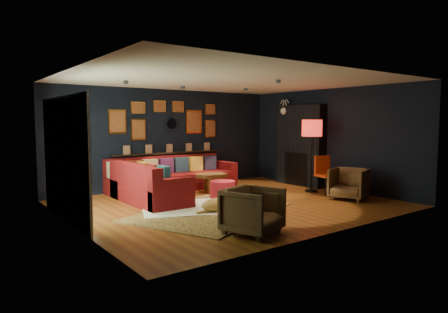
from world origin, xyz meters
TOP-DOWN VIEW (x-y plane):
  - floor at (0.00, 0.00)m, footprint 6.50×6.50m
  - room_walls at (0.00, 0.00)m, footprint 6.50×6.50m
  - sectional at (-0.61, 1.81)m, footprint 3.41×2.69m
  - ledge at (0.00, 2.68)m, footprint 3.20×0.12m
  - gallery_wall at (-0.01, 2.72)m, footprint 3.15×0.04m
  - sunburst_mirror at (0.10, 2.72)m, footprint 0.47×0.16m
  - fireplace at (3.09, 0.90)m, footprint 0.31×1.60m
  - deer_head at (3.14, 1.40)m, footprint 0.50×0.28m
  - sliding_door at (-3.22, 0.60)m, footprint 0.06×2.80m
  - ceiling_spots at (-0.00, 0.80)m, footprint 3.30×2.50m
  - shag_rug at (-0.80, 0.09)m, footprint 2.60×2.27m
  - leopard_rug at (-0.80, -0.42)m, footprint 3.65×3.20m
  - coffee_table at (0.47, 1.39)m, footprint 1.02×0.88m
  - pouf at (0.20, 0.55)m, footprint 0.57×0.57m
  - armchair_left at (-1.12, -2.05)m, footprint 0.98×0.94m
  - armchair_right at (2.45, -1.20)m, footprint 0.92×0.95m
  - gold_stool at (-0.59, -1.00)m, footprint 0.40×0.40m
  - orange_chair at (2.57, -0.42)m, footprint 0.52×0.52m
  - floor_lamp at (2.50, -0.05)m, footprint 0.49×0.49m
  - dog at (-0.61, -0.52)m, footprint 1.24×0.71m

SIDE VIEW (x-z plane):
  - floor at x=0.00m, z-range 0.00..0.00m
  - leopard_rug at x=-0.80m, z-range 0.00..0.02m
  - shag_rug at x=-0.80m, z-range 0.00..0.03m
  - dog at x=-0.61m, z-range 0.02..0.39m
  - pouf at x=0.20m, z-range 0.03..0.40m
  - gold_stool at x=-0.59m, z-range 0.00..0.50m
  - sectional at x=-0.61m, z-range -0.11..0.75m
  - coffee_table at x=0.47m, z-range 0.16..0.59m
  - armchair_right at x=2.45m, z-range 0.00..0.78m
  - armchair_left at x=-1.12m, z-range 0.00..0.80m
  - orange_chair at x=2.57m, z-range 0.08..1.01m
  - ledge at x=0.00m, z-range 0.90..0.94m
  - fireplace at x=3.09m, z-range -0.08..2.12m
  - sliding_door at x=-3.22m, z-range 0.00..2.20m
  - floor_lamp at x=2.50m, z-range 0.62..2.42m
  - room_walls at x=0.00m, z-range -1.66..4.84m
  - sunburst_mirror at x=0.10m, z-range 1.46..1.93m
  - gallery_wall at x=-0.01m, z-range 1.30..2.32m
  - deer_head at x=3.14m, z-range 1.83..2.28m
  - ceiling_spots at x=0.00m, z-range 2.53..2.59m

